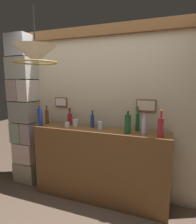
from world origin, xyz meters
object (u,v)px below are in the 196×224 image
object	(u,v)px
liquor_bottle_amaro	(92,120)
pendant_lamp	(35,55)
liquor_bottle_bourbon	(161,127)
glass_tumbler_shot	(100,125)
liquor_bottle_scotch	(70,118)
liquor_bottle_sherry	(144,126)
liquor_bottle_rum	(47,117)
glass_tumbler_rocks	(75,123)
liquor_bottle_vermouth	(40,117)
liquor_bottle_port	(128,124)
glass_tumbler_highball	(67,125)
liquor_bottle_brandy	(137,121)

from	to	relation	value
liquor_bottle_amaro	pendant_lamp	bearing A→B (deg)	-104.38
liquor_bottle_bourbon	glass_tumbler_shot	distance (m)	0.82
liquor_bottle_scotch	liquor_bottle_bourbon	distance (m)	1.37
liquor_bottle_bourbon	liquor_bottle_sherry	xyz separation A→B (m)	(-0.20, 0.07, -0.02)
liquor_bottle_rum	glass_tumbler_shot	world-z (taller)	liquor_bottle_rum
liquor_bottle_bourbon	glass_tumbler_rocks	xyz separation A→B (m)	(-1.21, 0.16, -0.08)
liquor_bottle_amaro	liquor_bottle_scotch	bearing A→B (deg)	171.39
liquor_bottle_bourbon	glass_tumbler_rocks	distance (m)	1.22
glass_tumbler_shot	pendant_lamp	xyz separation A→B (m)	(-0.37, -0.84, 0.86)
pendant_lamp	liquor_bottle_scotch	bearing A→B (deg)	100.24
glass_tumbler_rocks	liquor_bottle_scotch	bearing A→B (deg)	147.52
liquor_bottle_sherry	pendant_lamp	xyz separation A→B (m)	(-0.97, -0.77, 0.80)
liquor_bottle_amaro	glass_tumbler_shot	distance (m)	0.16
liquor_bottle_vermouth	liquor_bottle_rum	bearing A→B (deg)	86.15
liquor_bottle_rum	liquor_bottle_port	xyz separation A→B (m)	(1.30, -0.11, 0.01)
liquor_bottle_amaro	glass_tumbler_highball	size ratio (longest dim) A/B	3.57
liquor_bottle_vermouth	glass_tumbler_rocks	world-z (taller)	liquor_bottle_vermouth
liquor_bottle_rum	liquor_bottle_brandy	bearing A→B (deg)	2.54
liquor_bottle_port	liquor_bottle_bourbon	bearing A→B (deg)	-7.14
liquor_bottle_brandy	glass_tumbler_shot	xyz separation A→B (m)	(-0.50, -0.10, -0.07)
glass_tumbler_rocks	glass_tumbler_shot	bearing A→B (deg)	-4.87
liquor_bottle_amaro	liquor_bottle_port	size ratio (longest dim) A/B	0.90
liquor_bottle_rum	liquor_bottle_brandy	distance (m)	1.40
liquor_bottle_brandy	liquor_bottle_vermouth	bearing A→B (deg)	-171.14
liquor_bottle_scotch	glass_tumbler_rocks	xyz separation A→B (m)	(0.14, -0.09, -0.04)
liquor_bottle_amaro	liquor_bottle_rum	world-z (taller)	liquor_bottle_rum
liquor_bottle_amaro	glass_tumbler_rocks	distance (m)	0.27
liquor_bottle_sherry	glass_tumbler_rocks	world-z (taller)	liquor_bottle_sherry
liquor_bottle_bourbon	liquor_bottle_port	size ratio (longest dim) A/B	1.14
liquor_bottle_sherry	glass_tumbler_highball	distance (m)	1.09
liquor_bottle_scotch	glass_tumbler_rocks	world-z (taller)	liquor_bottle_scotch
liquor_bottle_rum	liquor_bottle_brandy	world-z (taller)	liquor_bottle_brandy
liquor_bottle_brandy	glass_tumbler_shot	bearing A→B (deg)	-168.80
liquor_bottle_amaro	pendant_lamp	xyz separation A→B (m)	(-0.23, -0.90, 0.81)
liquor_bottle_bourbon	glass_tumbler_rocks	bearing A→B (deg)	172.33
liquor_bottle_rum	glass_tumbler_shot	xyz separation A→B (m)	(0.90, -0.04, -0.06)
glass_tumbler_rocks	liquor_bottle_sherry	bearing A→B (deg)	-5.51
liquor_bottle_bourbon	liquor_bottle_brandy	xyz separation A→B (m)	(-0.31, 0.23, 0.00)
glass_tumbler_rocks	pendant_lamp	size ratio (longest dim) A/B	0.19
liquor_bottle_scotch	glass_tumbler_shot	size ratio (longest dim) A/B	2.29
liquor_bottle_brandy	liquor_bottle_rum	bearing A→B (deg)	-177.46
glass_tumbler_highball	pendant_lamp	size ratio (longest dim) A/B	0.14
liquor_bottle_amaro	liquor_bottle_vermouth	world-z (taller)	liquor_bottle_vermouth
liquor_bottle_rum	glass_tumbler_shot	distance (m)	0.90
glass_tumbler_highball	glass_tumbler_shot	world-z (taller)	glass_tumbler_shot
liquor_bottle_rum	liquor_bottle_amaro	bearing A→B (deg)	1.92
liquor_bottle_sherry	liquor_bottle_scotch	bearing A→B (deg)	170.81
liquor_bottle_amaro	liquor_bottle_brandy	xyz separation A→B (m)	(0.64, 0.04, 0.03)
liquor_bottle_port	liquor_bottle_scotch	bearing A→B (deg)	168.02
liquor_bottle_brandy	glass_tumbler_rocks	size ratio (longest dim) A/B	3.28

